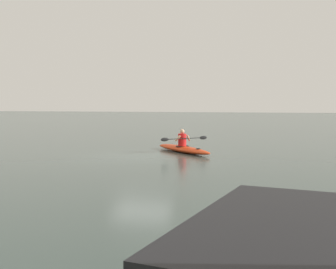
{
  "coord_description": "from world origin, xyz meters",
  "views": [
    {
      "loc": [
        -5.46,
        18.01,
        2.32
      ],
      "look_at": [
        -1.78,
        2.67,
        1.15
      ],
      "focal_mm": 47.38,
      "sensor_mm": 36.0,
      "label": 1
    }
  ],
  "objects": [
    {
      "name": "kayak",
      "position": [
        -1.4,
        -1.87,
        0.15
      ],
      "size": [
        3.43,
        3.6,
        0.29
      ],
      "color": "red",
      "rests_on": "ground"
    },
    {
      "name": "ground_plane",
      "position": [
        0.0,
        0.0,
        0.0
      ],
      "size": [
        160.0,
        160.0,
        0.0
      ],
      "primitive_type": "plane",
      "color": "#384742"
    },
    {
      "name": "kayaker",
      "position": [
        -1.37,
        -1.9,
        0.62
      ],
      "size": [
        1.83,
        1.72,
        0.78
      ],
      "color": "red",
      "rests_on": "kayak"
    }
  ]
}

